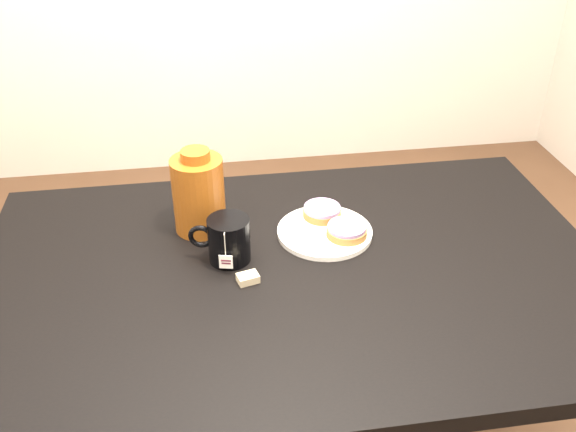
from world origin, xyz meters
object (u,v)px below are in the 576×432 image
at_px(bagel_front, 347,231).
at_px(mug, 228,239).
at_px(plate, 325,231).
at_px(bagel_package, 198,193).
at_px(bagel_back, 322,211).
at_px(teabag_pouch, 248,278).
at_px(table, 295,298).

distance_m(bagel_front, mug, 0.28).
height_order(plate, bagel_package, bagel_package).
distance_m(bagel_back, teabag_pouch, 0.30).
height_order(mug, bagel_package, bagel_package).
bearing_deg(teabag_pouch, bagel_front, 26.96).
bearing_deg(table, bagel_back, 62.80).
bearing_deg(bagel_back, mug, -151.84).
height_order(table, bagel_back, bagel_back).
xyz_separation_m(table, plate, (0.09, 0.13, 0.09)).
bearing_deg(bagel_front, plate, 146.48).
xyz_separation_m(plate, mug, (-0.23, -0.07, 0.04)).
relative_size(table, bagel_back, 11.74).
bearing_deg(plate, table, -125.82).
bearing_deg(bagel_package, plate, -14.26).
bearing_deg(bagel_package, mug, -67.78).
distance_m(bagel_front, bagel_package, 0.36).
height_order(bagel_back, bagel_package, bagel_package).
xyz_separation_m(plate, teabag_pouch, (-0.20, -0.16, 0.00)).
relative_size(table, teabag_pouch, 31.11).
bearing_deg(table, teabag_pouch, -165.28).
relative_size(mug, teabag_pouch, 3.28).
relative_size(bagel_back, teabag_pouch, 2.65).
bearing_deg(table, bagel_package, 134.83).
distance_m(table, bagel_package, 0.34).
bearing_deg(bagel_back, table, -117.20).
height_order(bagel_front, bagel_package, bagel_package).
relative_size(bagel_front, bagel_package, 0.59).
distance_m(table, bagel_front, 0.20).
bearing_deg(bagel_front, teabag_pouch, -153.04).
bearing_deg(bagel_front, mug, -172.72).
distance_m(table, mug, 0.21).
height_order(table, bagel_front, bagel_front).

